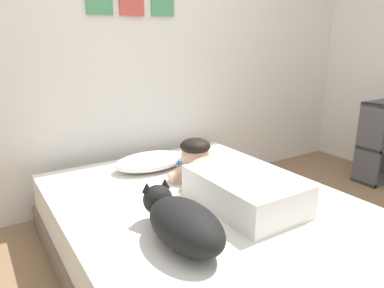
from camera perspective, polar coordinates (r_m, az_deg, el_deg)
The scene contains 8 objects.
back_wall at distance 2.92m, azimuth -9.68°, elevation 15.55°, with size 4.67×0.12×2.50m.
bed at distance 2.16m, azimuth 2.10°, elevation -13.86°, with size 1.59×2.00×0.39m.
pillow at distance 2.56m, azimuth -6.70°, elevation -2.76°, with size 0.52×0.32×0.11m, color white.
person_lying at distance 2.09m, azimuth 5.94°, elevation -5.70°, with size 0.43×0.92×0.27m.
dog at distance 1.63m, azimuth -1.68°, elevation -12.25°, with size 0.26×0.57×0.21m.
coffee_cup at distance 2.53m, azimuth -1.23°, elevation -3.30°, with size 0.12×0.09×0.07m.
cell_phone at distance 1.82m, azimuth 10.62°, elevation -12.88°, with size 0.07×0.14×0.01m, color black.
bookshelf at distance 3.71m, azimuth 27.99°, elevation 0.45°, with size 0.45×0.24×0.75m.
Camera 1 is at (-1.15, -1.16, 1.27)m, focal length 33.37 mm.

